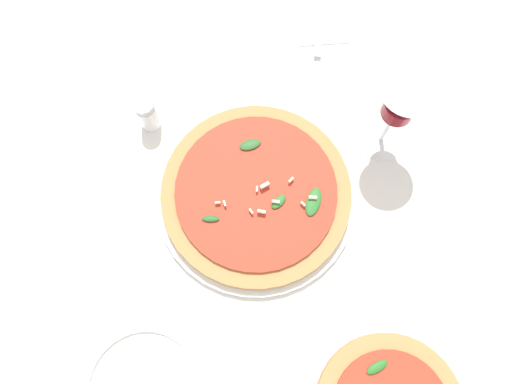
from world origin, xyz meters
TOP-DOWN VIEW (x-y plane):
  - ground_plane at (0.00, 0.00)m, footprint 6.00×6.00m
  - pizza_arugula_main at (0.03, 0.01)m, footprint 0.30×0.30m
  - wine_glass at (0.15, -0.17)m, footprint 0.08×0.08m
  - napkin at (0.38, -0.06)m, footprint 0.15×0.12m
  - fork at (0.38, -0.06)m, footprint 0.21×0.02m
  - shaker_pepper at (0.13, 0.19)m, footprint 0.03×0.03m

SIDE VIEW (x-z plane):
  - ground_plane at x=0.00m, z-range 0.00..0.00m
  - napkin at x=0.38m, z-range 0.00..0.01m
  - fork at x=0.38m, z-range 0.01..0.01m
  - pizza_arugula_main at x=0.03m, z-range -0.01..0.04m
  - shaker_pepper at x=0.13m, z-range 0.00..0.07m
  - wine_glass at x=0.15m, z-range 0.04..0.20m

